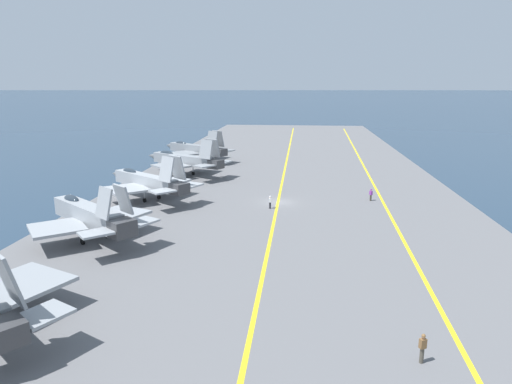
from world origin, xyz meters
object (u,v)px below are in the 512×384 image
(crew_purple_vest, at_px, (371,194))
(parked_jet_third, at_px, (147,181))
(parked_jet_fifth, at_px, (195,149))
(crew_white_vest, at_px, (270,202))
(crew_brown_vest, at_px, (423,347))
(parked_jet_second, at_px, (89,215))
(parked_jet_fourth, at_px, (184,160))

(crew_purple_vest, bearing_deg, parked_jet_third, 94.89)
(parked_jet_third, bearing_deg, parked_jet_fifth, 1.38)
(crew_white_vest, bearing_deg, crew_brown_vest, -161.15)
(crew_white_vest, bearing_deg, parked_jet_second, 127.85)
(parked_jet_second, relative_size, parked_jet_fifth, 0.89)
(parked_jet_second, distance_m, crew_purple_vest, 35.92)
(parked_jet_second, xyz_separation_m, crew_purple_vest, (18.75, -30.59, -1.70))
(parked_jet_second, bearing_deg, crew_purple_vest, -58.49)
(parked_jet_fifth, bearing_deg, parked_jet_third, -178.62)
(crew_purple_vest, distance_m, crew_white_vest, 14.27)
(parked_jet_fifth, bearing_deg, crew_white_vest, -152.86)
(parked_jet_third, height_order, parked_jet_fifth, parked_jet_third)
(crew_white_vest, xyz_separation_m, crew_brown_vest, (-31.78, -10.85, 0.08))
(parked_jet_third, relative_size, parked_jet_fourth, 0.94)
(crew_brown_vest, bearing_deg, parked_jet_fifth, 23.28)
(crew_brown_vest, bearing_deg, crew_white_vest, 18.85)
(parked_jet_fifth, distance_m, crew_white_vest, 38.50)
(parked_jet_fifth, relative_size, crew_purple_vest, 9.72)
(parked_jet_fifth, xyz_separation_m, crew_purple_vest, (-28.95, -30.80, -1.59))
(parked_jet_fifth, height_order, crew_brown_vest, parked_jet_fifth)
(parked_jet_fifth, bearing_deg, parked_jet_second, -179.74)
(crew_white_vest, distance_m, crew_brown_vest, 33.59)
(parked_jet_fourth, xyz_separation_m, crew_purple_vest, (-14.22, -29.24, -1.82))
(parked_jet_second, distance_m, parked_jet_fifth, 47.71)
(crew_purple_vest, height_order, crew_white_vest, crew_white_vest)
(parked_jet_second, distance_m, parked_jet_third, 16.19)
(parked_jet_third, bearing_deg, crew_purple_vest, -85.11)
(parked_jet_second, relative_size, crew_purple_vest, 8.70)
(crew_purple_vest, relative_size, crew_brown_vest, 0.92)
(parked_jet_third, bearing_deg, crew_white_vest, -99.16)
(parked_jet_third, height_order, crew_purple_vest, parked_jet_third)
(crew_white_vest, bearing_deg, parked_jet_third, 80.84)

